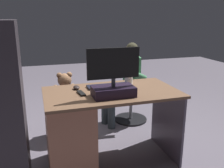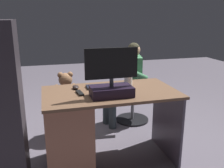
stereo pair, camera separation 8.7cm
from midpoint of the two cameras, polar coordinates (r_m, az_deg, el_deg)
ground_plane at (r=3.02m, az=-1.48°, el=-13.28°), size 10.00×10.00×0.00m
desk at (r=2.43m, az=-6.91°, el=-10.20°), size 1.27×0.71×0.76m
monitor at (r=2.19m, az=1.02°, el=0.37°), size 0.47×0.21×0.43m
keyboard at (r=2.51m, az=-0.10°, el=-0.45°), size 0.42×0.14×0.02m
computer_mouse at (r=2.46m, az=-7.37°, el=-0.71°), size 0.06×0.10×0.04m
cup at (r=2.58m, az=4.72°, el=0.86°), size 0.08×0.08×0.10m
tv_remote at (r=2.30m, az=-6.35°, el=-2.07°), size 0.06×0.15×0.02m
office_chair_teddy at (r=3.12m, az=-9.42°, el=-7.33°), size 0.46×0.46×0.44m
teddy_bear at (r=3.02m, az=-9.74°, el=-1.12°), size 0.27×0.27×0.38m
visitor_chair at (r=3.52m, az=5.45°, el=-4.39°), size 0.46×0.46×0.44m
person at (r=3.36m, az=4.39°, el=1.49°), size 0.56×0.55×1.11m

